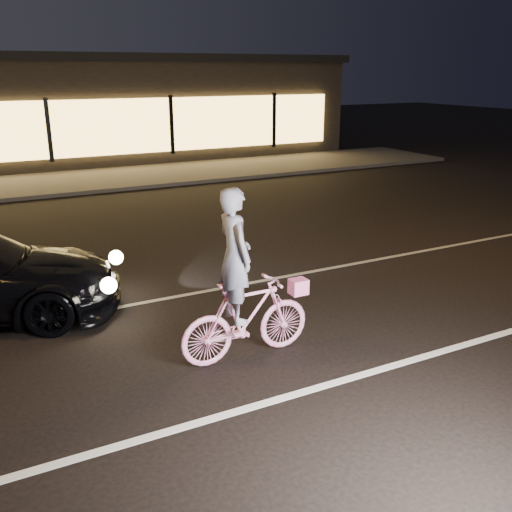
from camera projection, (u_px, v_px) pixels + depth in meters
ground at (228, 345)px, 7.85m from camera, size 90.00×90.00×0.00m
lane_stripe_near at (283, 398)px, 6.58m from camera, size 60.00×0.12×0.01m
lane_stripe_far at (178, 296)px, 9.53m from camera, size 60.00×0.10×0.01m
sidewalk at (62, 183)px, 18.78m from camera, size 30.00×4.00×0.12m
storefront at (31, 107)px, 23.16m from camera, size 25.40×8.42×4.20m
cyclist at (243, 300)px, 7.27m from camera, size 1.82×0.63×2.29m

